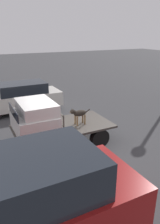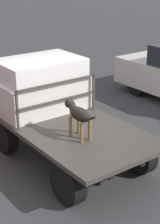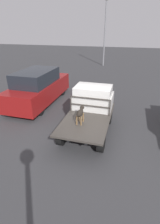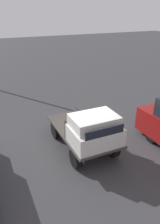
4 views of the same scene
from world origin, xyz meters
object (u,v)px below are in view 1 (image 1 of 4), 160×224
dog (79,114)px  parked_pickup_far (11,213)px  parked_sedan (20,97)px  flatbed_truck (63,131)px

dog → parked_pickup_far: (3.15, 3.53, -0.23)m
parked_sedan → parked_pickup_far: (1.98, 8.30, 0.21)m
flatbed_truck → parked_pickup_far: 4.54m
dog → parked_pickup_far: bearing=64.6°
flatbed_truck → dog: (-0.56, 0.18, 0.66)m
flatbed_truck → parked_pickup_far: parked_pickup_far is taller
parked_pickup_far → dog: bearing=-135.7°
dog → flatbed_truck: bearing=-1.4°
flatbed_truck → parked_sedan: size_ratio=0.81×
dog → parked_sedan: (1.17, -4.78, -0.44)m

